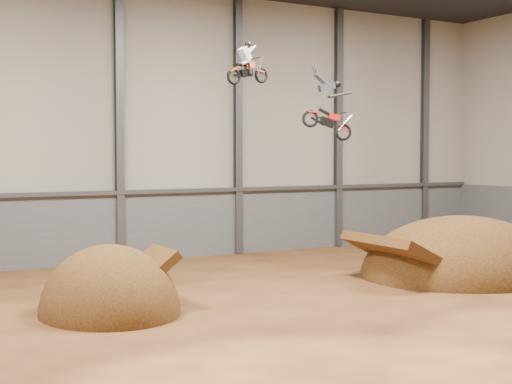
% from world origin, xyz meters
% --- Properties ---
extents(floor, '(40.00, 40.00, 0.00)m').
position_xyz_m(floor, '(0.00, 0.00, 0.00)').
color(floor, '#472713').
rests_on(floor, ground).
extents(back_wall, '(40.00, 0.10, 14.00)m').
position_xyz_m(back_wall, '(0.00, 15.00, 7.00)').
color(back_wall, '#A39E91').
rests_on(back_wall, ground).
extents(lower_band_back, '(39.80, 0.18, 3.50)m').
position_xyz_m(lower_band_back, '(0.00, 14.90, 1.75)').
color(lower_band_back, '#5B5E63').
rests_on(lower_band_back, ground).
extents(steel_rail, '(39.80, 0.35, 0.20)m').
position_xyz_m(steel_rail, '(0.00, 14.75, 3.55)').
color(steel_rail, '#47494F').
rests_on(steel_rail, lower_band_back).
extents(steel_column_2, '(0.40, 0.36, 13.90)m').
position_xyz_m(steel_column_2, '(-3.33, 14.80, 7.00)').
color(steel_column_2, '#47494F').
rests_on(steel_column_2, ground).
extents(steel_column_3, '(0.40, 0.36, 13.90)m').
position_xyz_m(steel_column_3, '(3.33, 14.80, 7.00)').
color(steel_column_3, '#47494F').
rests_on(steel_column_3, ground).
extents(steel_column_4, '(0.40, 0.36, 13.90)m').
position_xyz_m(steel_column_4, '(10.00, 14.80, 7.00)').
color(steel_column_4, '#47494F').
rests_on(steel_column_4, ground).
extents(steel_column_5, '(0.40, 0.36, 13.90)m').
position_xyz_m(steel_column_5, '(16.67, 14.80, 7.00)').
color(steel_column_5, '#47494F').
rests_on(steel_column_5, ground).
extents(takeoff_ramp, '(4.74, 5.47, 4.74)m').
position_xyz_m(takeoff_ramp, '(-7.27, 3.80, 0.00)').
color(takeoff_ramp, '#38210E').
rests_on(takeoff_ramp, ground).
extents(landing_ramp, '(9.37, 8.29, 5.41)m').
position_xyz_m(landing_ramp, '(8.90, 3.67, 0.00)').
color(landing_ramp, '#38210E').
rests_on(landing_ramp, ground).
extents(fmx_rider_a, '(2.15, 1.06, 1.90)m').
position_xyz_m(fmx_rider_a, '(-1.86, 3.84, 8.94)').
color(fmx_rider_a, '#D9521A').
extents(fmx_rider_b, '(3.82, 1.91, 3.48)m').
position_xyz_m(fmx_rider_b, '(2.49, 5.23, 7.63)').
color(fmx_rider_b, '#B31712').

